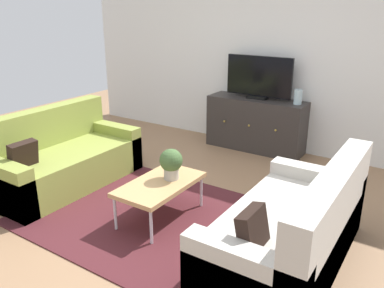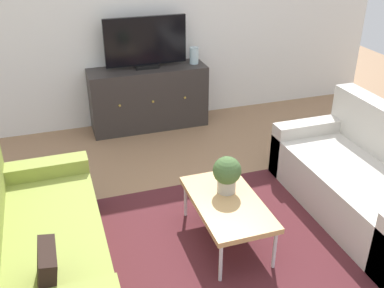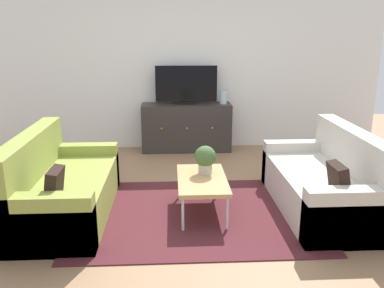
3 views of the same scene
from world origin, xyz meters
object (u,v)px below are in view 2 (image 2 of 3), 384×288
coffee_table (227,204)px  tv_console (149,98)px  glass_vase (194,55)px  flat_screen_tv (146,43)px  couch_right_side (370,182)px  couch_left_side (29,251)px  potted_plant (227,173)px

coffee_table → tv_console: (-0.07, 2.38, 0.02)m
glass_vase → flat_screen_tv: bearing=178.1°
couch_right_side → couch_left_side: bearing=180.0°
coffee_table → glass_vase: bearing=77.6°
couch_right_side → flat_screen_tv: flat_screen_tv is taller
couch_right_side → glass_vase: bearing=109.7°
flat_screen_tv → glass_vase: 0.62m
potted_plant → glass_vase: bearing=78.0°
coffee_table → tv_console: size_ratio=0.64×
couch_left_side → glass_vase: (2.03, 2.37, 0.57)m
potted_plant → glass_vase: 2.32m
couch_left_side → glass_vase: glass_vase is taller
coffee_table → flat_screen_tv: size_ratio=0.94×
couch_left_side → tv_console: 2.78m
glass_vase → couch_right_side: bearing=-70.3°
potted_plant → glass_vase: size_ratio=1.55×
potted_plant → tv_console: (-0.11, 2.25, -0.19)m
couch_left_side → flat_screen_tv: (1.44, 2.39, 0.77)m
flat_screen_tv → glass_vase: (0.59, -0.02, -0.20)m
potted_plant → flat_screen_tv: 2.33m
flat_screen_tv → glass_vase: flat_screen_tv is taller
tv_console → couch_right_side: bearing=-58.8°
tv_console → glass_vase: 0.76m
couch_left_side → tv_console: couch_left_side is taller
glass_vase → potted_plant: bearing=-102.0°
potted_plant → tv_console: size_ratio=0.22×
couch_left_side → glass_vase: 3.18m
couch_left_side → flat_screen_tv: flat_screen_tv is taller
coffee_table → potted_plant: (0.04, 0.13, 0.20)m
couch_left_side → potted_plant: size_ratio=5.63×
couch_left_side → tv_console: (1.44, 2.37, 0.09)m
potted_plant → flat_screen_tv: bearing=92.8°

